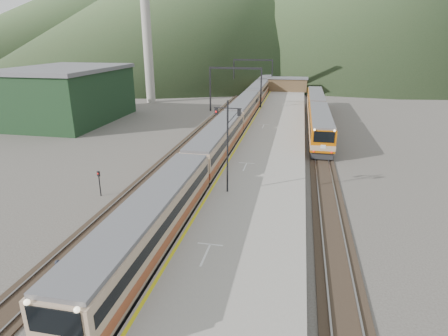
% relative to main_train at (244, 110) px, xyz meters
% --- Properties ---
extents(ground, '(400.00, 400.00, 0.00)m').
position_rel_main_train_xyz_m(ground, '(0.00, -46.38, -1.97)').
color(ground, '#47423D').
rests_on(ground, ground).
extents(track_main, '(2.60, 200.00, 0.23)m').
position_rel_main_train_xyz_m(track_main, '(0.00, -6.38, -1.90)').
color(track_main, black).
rests_on(track_main, ground).
extents(track_far, '(2.60, 200.00, 0.23)m').
position_rel_main_train_xyz_m(track_far, '(-5.00, -6.38, -1.90)').
color(track_far, black).
rests_on(track_far, ground).
extents(track_second, '(2.60, 200.00, 0.23)m').
position_rel_main_train_xyz_m(track_second, '(11.50, -6.38, -1.90)').
color(track_second, black).
rests_on(track_second, ground).
extents(platform, '(8.00, 100.00, 1.00)m').
position_rel_main_train_xyz_m(platform, '(5.60, -8.38, -1.47)').
color(platform, gray).
rests_on(platform, ground).
extents(gantry_near, '(9.55, 0.25, 8.00)m').
position_rel_main_train_xyz_m(gantry_near, '(-2.85, 8.62, 3.62)').
color(gantry_near, black).
rests_on(gantry_near, ground).
extents(gantry_far, '(9.55, 0.25, 8.00)m').
position_rel_main_train_xyz_m(gantry_far, '(-2.85, 33.62, 3.62)').
color(gantry_far, black).
rests_on(gantry_far, ground).
extents(warehouse, '(14.50, 20.50, 8.60)m').
position_rel_main_train_xyz_m(warehouse, '(-28.00, -4.38, 2.35)').
color(warehouse, black).
rests_on(warehouse, ground).
extents(smokestack, '(1.80, 1.80, 30.00)m').
position_rel_main_train_xyz_m(smokestack, '(-22.00, 15.62, 13.03)').
color(smokestack, '#9E998E').
rests_on(smokestack, ground).
extents(station_shed, '(9.40, 4.40, 3.10)m').
position_rel_main_train_xyz_m(station_shed, '(5.60, 31.62, 0.60)').
color(station_shed, brown).
rests_on(station_shed, platform).
extents(hill_a, '(180.00, 180.00, 60.00)m').
position_rel_main_train_xyz_m(hill_a, '(-40.00, 143.62, 28.03)').
color(hill_a, '#344D29').
rests_on(hill_a, ground).
extents(hill_d, '(200.00, 200.00, 55.00)m').
position_rel_main_train_xyz_m(hill_d, '(-120.00, 193.62, 25.53)').
color(hill_d, '#344D29').
rests_on(hill_d, ground).
extents(main_train, '(2.84, 97.59, 3.47)m').
position_rel_main_train_xyz_m(main_train, '(0.00, 0.00, 0.00)').
color(main_train, tan).
rests_on(main_train, track_main).
extents(second_train, '(2.70, 36.79, 3.29)m').
position_rel_main_train_xyz_m(second_train, '(11.50, 0.27, -0.09)').
color(second_train, '#B75705').
rests_on(second_train, track_second).
extents(signal_mast, '(2.20, 0.27, 7.52)m').
position_rel_main_train_xyz_m(signal_mast, '(3.26, -30.75, 3.60)').
color(signal_mast, black).
rests_on(signal_mast, platform).
extents(short_signal_a, '(0.26, 0.22, 2.27)m').
position_rel_main_train_xyz_m(short_signal_a, '(-2.72, -40.83, -0.50)').
color(short_signal_a, black).
rests_on(short_signal_a, ground).
extents(short_signal_b, '(0.26, 0.21, 2.27)m').
position_rel_main_train_xyz_m(short_signal_b, '(-2.86, -14.03, -0.50)').
color(short_signal_b, black).
rests_on(short_signal_b, ground).
extents(short_signal_c, '(0.27, 0.24, 2.27)m').
position_rel_main_train_xyz_m(short_signal_c, '(-7.79, -31.59, -0.50)').
color(short_signal_c, black).
rests_on(short_signal_c, ground).
extents(worker, '(0.64, 0.43, 1.71)m').
position_rel_main_train_xyz_m(worker, '(-3.67, -43.53, -1.11)').
color(worker, '#1E222D').
rests_on(worker, ground).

